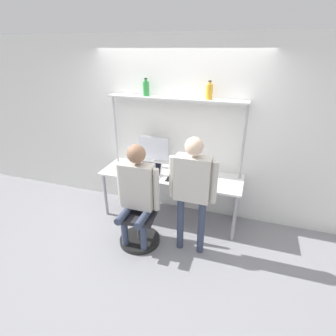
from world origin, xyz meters
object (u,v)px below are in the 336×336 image
laptop (150,172)px  bottle_green (146,88)px  cell_phone (169,179)px  monitor (154,151)px  office_chair (140,223)px  person_seated (137,189)px  person_standing (193,183)px  bottle_amber (209,92)px

laptop → bottle_green: size_ratio=1.42×
laptop → cell_phone: bearing=-7.6°
bottle_green → monitor: bearing=-11.7°
monitor → office_chair: monitor is taller
office_chair → person_seated: person_seated is taller
person_seated → person_standing: size_ratio=0.90×
laptop → bottle_green: bearing=115.8°
office_chair → bottle_amber: bottle_amber is taller
cell_phone → bottle_amber: bearing=39.7°
cell_phone → person_seated: person_seated is taller
person_standing → laptop: bearing=146.1°
office_chair → person_seated: bearing=-84.7°
person_standing → monitor: bearing=134.6°
monitor → bottle_amber: bottle_amber is taller
bottle_amber → monitor: bearing=-178.3°
office_chair → bottle_amber: (0.70, 0.88, 1.68)m
monitor → person_seated: bearing=-83.4°
monitor → person_standing: (0.81, -0.82, -0.02)m
bottle_amber → person_standing: bearing=-89.3°
cell_phone → person_standing: size_ratio=0.09×
person_seated → person_standing: bearing=6.5°
monitor → person_seated: size_ratio=0.35×
cell_phone → office_chair: (-0.25, -0.51, -0.48)m
person_standing → bottle_green: 1.58m
laptop → monitor: bearing=98.2°
cell_phone → bottle_amber: 1.34m
laptop → person_standing: bearing=-33.9°
cell_phone → bottle_green: 1.34m
office_chair → bottle_amber: bearing=51.6°
cell_phone → person_standing: (0.46, -0.47, 0.25)m
monitor → bottle_amber: bearing=1.7°
cell_phone → person_seated: (-0.25, -0.55, 0.09)m
cell_phone → laptop: bearing=172.4°
person_seated → bottle_green: (-0.22, 0.93, 1.12)m
laptop → office_chair: size_ratio=0.38×
bottle_green → bottle_amber: bearing=0.0°
bottle_green → bottle_amber: size_ratio=1.02×
person_standing → person_seated: bearing=-173.5°
monitor → laptop: bearing=-81.8°
office_chair → person_standing: 1.02m
monitor → person_standing: 1.15m
person_standing → bottle_amber: bearing=90.7°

